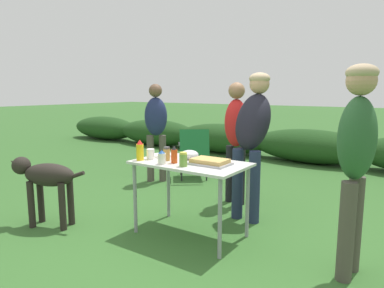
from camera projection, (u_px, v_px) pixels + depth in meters
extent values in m
plane|color=#336028|center=(190.00, 234.00, 3.44)|extent=(60.00, 60.00, 0.00)
ellipsoid|color=#1E4219|center=(105.00, 128.00, 10.16)|extent=(2.40, 0.90, 0.67)
ellipsoid|color=#1E4219|center=(156.00, 132.00, 9.04)|extent=(2.40, 0.90, 0.67)
ellipsoid|color=#1E4219|center=(223.00, 138.00, 7.93)|extent=(2.40, 0.90, 0.67)
ellipsoid|color=#1E4219|center=(310.00, 146.00, 6.81)|extent=(2.40, 0.90, 0.67)
cube|color=silver|center=(190.00, 163.00, 3.33)|extent=(1.10, 0.64, 0.02)
cylinder|color=gray|center=(135.00, 198.00, 3.44)|extent=(0.04, 0.04, 0.71)
cylinder|color=gray|center=(220.00, 219.00, 2.89)|extent=(0.04, 0.04, 0.71)
cylinder|color=gray|center=(168.00, 186.00, 3.88)|extent=(0.04, 0.04, 0.71)
cylinder|color=gray|center=(247.00, 202.00, 3.33)|extent=(0.04, 0.04, 0.71)
cube|color=#9E9EA3|center=(210.00, 164.00, 3.21)|extent=(0.38, 0.25, 0.02)
cube|color=tan|center=(210.00, 161.00, 3.20)|extent=(0.33, 0.22, 0.04)
cylinder|color=white|center=(162.00, 155.00, 3.60)|extent=(0.22, 0.22, 0.02)
ellipsoid|color=silver|center=(190.00, 155.00, 3.47)|extent=(0.18, 0.18, 0.09)
cylinder|color=white|center=(151.00, 154.00, 3.46)|extent=(0.08, 0.08, 0.11)
cylinder|color=olive|center=(183.00, 160.00, 3.13)|extent=(0.07, 0.07, 0.11)
cylinder|color=#D1CC47|center=(183.00, 153.00, 3.12)|extent=(0.07, 0.07, 0.02)
cylinder|color=yellow|center=(140.00, 152.00, 3.41)|extent=(0.07, 0.07, 0.16)
cone|color=red|center=(140.00, 142.00, 3.39)|extent=(0.06, 0.06, 0.05)
cylinder|color=#B2893D|center=(167.00, 155.00, 3.39)|extent=(0.07, 0.07, 0.12)
cylinder|color=#4C4C4C|center=(167.00, 148.00, 3.38)|extent=(0.06, 0.06, 0.02)
cylinder|color=silver|center=(162.00, 159.00, 3.23)|extent=(0.08, 0.08, 0.10)
cone|color=#194793|center=(162.00, 152.00, 3.22)|extent=(0.07, 0.07, 0.03)
cylinder|color=#CC4214|center=(174.00, 156.00, 3.27)|extent=(0.06, 0.06, 0.13)
cone|color=black|center=(174.00, 148.00, 3.26)|extent=(0.05, 0.05, 0.04)
cylinder|color=#232D4C|center=(237.00, 184.00, 3.83)|extent=(0.12, 0.12, 0.79)
cylinder|color=#232D4C|center=(254.00, 187.00, 3.69)|extent=(0.12, 0.12, 0.79)
ellipsoid|color=black|center=(253.00, 122.00, 3.74)|extent=(0.44, 0.54, 0.70)
sphere|color=tan|center=(259.00, 84.00, 3.77)|extent=(0.22, 0.22, 0.22)
ellipsoid|color=tan|center=(260.00, 78.00, 3.76)|extent=(0.23, 0.23, 0.13)
cylinder|color=#4C473D|center=(354.00, 224.00, 2.70)|extent=(0.12, 0.12, 0.77)
cylinder|color=#4C473D|center=(346.00, 232.00, 2.55)|extent=(0.12, 0.12, 0.77)
ellipsoid|color=#28562D|center=(357.00, 138.00, 2.52)|extent=(0.30, 0.39, 0.62)
sphere|color=tan|center=(361.00, 81.00, 2.46)|extent=(0.21, 0.21, 0.21)
ellipsoid|color=tan|center=(362.00, 73.00, 2.45)|extent=(0.22, 0.22, 0.13)
cylinder|color=#4C473D|center=(150.00, 158.00, 5.40)|extent=(0.11, 0.11, 0.73)
cylinder|color=#4C473D|center=(163.00, 158.00, 5.42)|extent=(0.11, 0.11, 0.73)
ellipsoid|color=navy|center=(156.00, 116.00, 5.31)|extent=(0.43, 0.41, 0.59)
sphere|color=brown|center=(155.00, 91.00, 5.25)|extent=(0.20, 0.20, 0.20)
cylinder|color=black|center=(229.00, 174.00, 4.41)|extent=(0.10, 0.10, 0.73)
cylinder|color=black|center=(241.00, 176.00, 4.29)|extent=(0.10, 0.10, 0.73)
ellipsoid|color=red|center=(236.00, 123.00, 4.25)|extent=(0.34, 0.26, 0.59)
sphere|color=#936B4C|center=(237.00, 91.00, 4.19)|extent=(0.20, 0.20, 0.20)
cylinder|color=#28231E|center=(62.00, 207.00, 3.51)|extent=(0.07, 0.07, 0.50)
cylinder|color=#28231E|center=(71.00, 202.00, 3.66)|extent=(0.07, 0.07, 0.50)
cylinder|color=#28231E|center=(31.00, 205.00, 3.58)|extent=(0.07, 0.07, 0.50)
cylinder|color=#28231E|center=(41.00, 200.00, 3.73)|extent=(0.07, 0.07, 0.50)
ellipsoid|color=#28231E|center=(49.00, 175.00, 3.57)|extent=(0.60, 0.44, 0.24)
sphere|color=#28231E|center=(21.00, 166.00, 3.62)|extent=(0.19, 0.19, 0.19)
cone|color=#28231E|center=(15.00, 163.00, 3.63)|extent=(0.17, 0.14, 0.13)
cylinder|color=#28231E|center=(77.00, 175.00, 3.51)|extent=(0.18, 0.11, 0.10)
cube|color=#19602D|center=(193.00, 155.00, 5.61)|extent=(0.65, 0.65, 0.03)
cube|color=#19602D|center=(194.00, 144.00, 5.30)|extent=(0.46, 0.41, 0.44)
cylinder|color=black|center=(182.00, 169.00, 5.43)|extent=(0.02, 0.02, 0.38)
cylinder|color=black|center=(207.00, 169.00, 5.46)|extent=(0.02, 0.02, 0.38)
cylinder|color=black|center=(181.00, 164.00, 5.83)|extent=(0.02, 0.02, 0.38)
cylinder|color=black|center=(204.00, 164.00, 5.85)|extent=(0.02, 0.02, 0.38)
cylinder|color=black|center=(179.00, 144.00, 5.57)|extent=(0.27, 0.34, 0.02)
cylinder|color=black|center=(207.00, 144.00, 5.60)|extent=(0.27, 0.34, 0.02)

